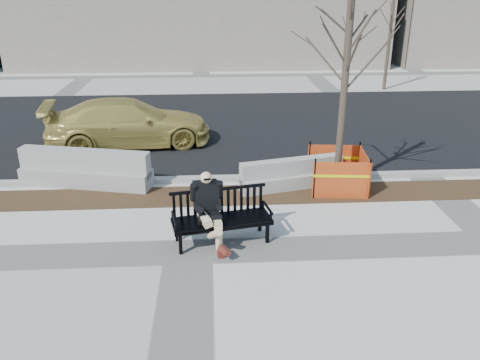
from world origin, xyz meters
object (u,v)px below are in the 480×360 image
at_px(tree_fence, 336,188).
at_px(jersey_barrier_right, 291,187).
at_px(bench, 222,242).
at_px(sedan, 131,145).
at_px(jersey_barrier_left, 88,185).
at_px(seated_man, 209,242).

height_order(tree_fence, jersey_barrier_right, tree_fence).
xyz_separation_m(bench, sedan, (-2.75, 6.35, 0.00)).
bearing_deg(jersey_barrier_left, seated_man, -31.86).
bearing_deg(jersey_barrier_left, bench, -29.53).
relative_size(jersey_barrier_left, jersey_barrier_right, 1.26).
distance_m(bench, tree_fence, 3.88).
height_order(sedan, jersey_barrier_right, sedan).
xyz_separation_m(bench, jersey_barrier_right, (1.83, 2.66, 0.00)).
bearing_deg(jersey_barrier_left, sedan, 92.24).
relative_size(tree_fence, jersey_barrier_left, 1.52).
bearing_deg(jersey_barrier_left, jersey_barrier_right, 8.22).
bearing_deg(bench, sedan, 102.53).
distance_m(bench, sedan, 6.92).
height_order(jersey_barrier_left, jersey_barrier_right, jersey_barrier_left).
height_order(bench, jersey_barrier_left, bench).
distance_m(bench, jersey_barrier_right, 3.23).
xyz_separation_m(tree_fence, jersey_barrier_left, (-6.33, 0.59, 0.00)).
relative_size(seated_man, sedan, 0.29).
relative_size(sedan, jersey_barrier_right, 1.89).
relative_size(tree_fence, sedan, 1.01).
distance_m(bench, jersey_barrier_left, 4.59).
bearing_deg(jersey_barrier_right, bench, -138.20).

